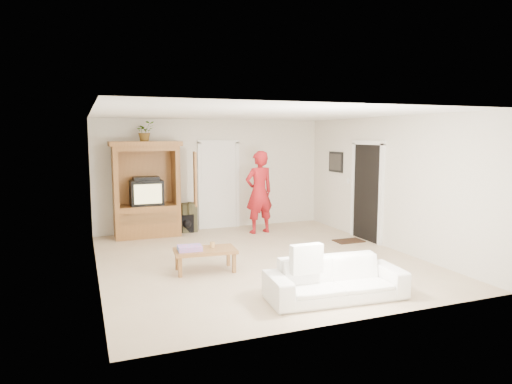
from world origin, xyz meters
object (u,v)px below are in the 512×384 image
Objects in this scene: sofa at (335,279)px; coffee_table at (205,252)px; man at (259,192)px; armoire at (148,196)px.

sofa reaches higher than coffee_table.
man is 0.99× the size of sofa.
armoire is 3.13m from coffee_table.
man reaches higher than coffee_table.
armoire reaches higher than man.
man is 3.18m from coffee_table.
sofa is (-0.58, -4.33, -0.66)m from man.
man is 1.80× the size of coffee_table.
coffee_table is (-1.92, -2.46, -0.62)m from man.
armoire is 2.49m from man.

